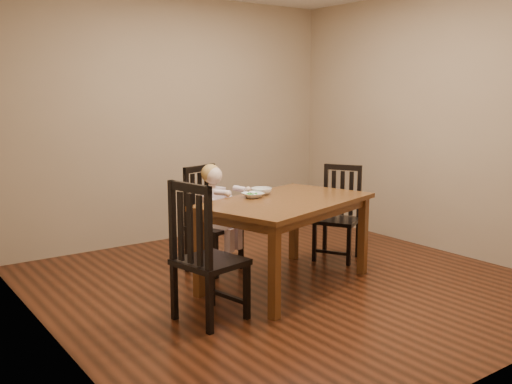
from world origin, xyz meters
TOP-DOWN VIEW (x-y plane):
  - room at (0.00, 0.00)m, footprint 4.01×4.01m
  - dining_table at (-0.03, -0.02)m, footprint 1.70×1.29m
  - chair_child at (-0.33, 0.74)m, footprint 0.52×0.51m
  - chair_left at (-1.01, -0.31)m, footprint 0.50×0.52m
  - chair_right at (0.91, 0.30)m, footprint 0.53×0.54m
  - toddler at (-0.31, 0.69)m, footprint 0.41×0.46m
  - bowl_peas at (-0.21, 0.20)m, footprint 0.19×0.19m
  - bowl_veg at (-0.06, 0.29)m, footprint 0.20×0.20m
  - fork at (-0.25, 0.17)m, footprint 0.13×0.07m

SIDE VIEW (x-z plane):
  - chair_right at x=0.91m, z-range -0.02..0.92m
  - chair_child at x=-0.33m, z-range -0.02..0.96m
  - chair_left at x=-1.01m, z-range -0.02..1.02m
  - toddler at x=-0.31m, z-range 0.34..0.87m
  - dining_table at x=-0.03m, z-range 0.29..1.04m
  - bowl_peas at x=-0.21m, z-range 0.75..0.80m
  - bowl_veg at x=-0.06m, z-range 0.75..0.81m
  - fork at x=-0.25m, z-range 0.77..0.82m
  - room at x=0.00m, z-range 0.00..2.71m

